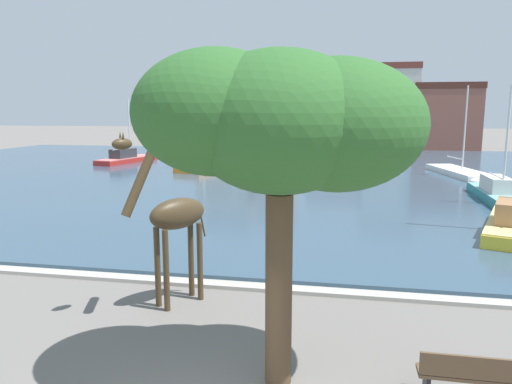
% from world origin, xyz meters
% --- Properties ---
extents(harbor_water, '(85.48, 50.94, 0.24)m').
position_xyz_m(harbor_water, '(0.00, 32.60, 0.12)').
color(harbor_water, '#334C60').
rests_on(harbor_water, ground).
extents(quay_edge_coping, '(85.48, 0.50, 0.12)m').
position_xyz_m(quay_edge_coping, '(0.00, 6.88, 0.06)').
color(quay_edge_coping, '#ADA89E').
rests_on(quay_edge_coping, ground).
extents(giraffe_statue, '(1.91, 2.43, 4.76)m').
position_xyz_m(giraffe_statue, '(-2.23, 5.38, 2.43)').
color(giraffe_statue, '#42331E').
rests_on(giraffe_statue, ground).
extents(sailboat_red, '(3.63, 8.73, 6.43)m').
position_xyz_m(sailboat_red, '(-18.89, 37.80, 0.53)').
color(sailboat_red, red).
rests_on(sailboat_red, ground).
extents(sailboat_teal, '(1.78, 9.44, 6.60)m').
position_xyz_m(sailboat_teal, '(10.63, 21.04, 0.53)').
color(sailboat_teal, teal).
rests_on(sailboat_teal, ground).
extents(sailboat_orange, '(3.47, 6.41, 8.56)m').
position_xyz_m(sailboat_orange, '(-9.73, 33.01, 0.43)').
color(sailboat_orange, orange).
rests_on(sailboat_orange, ground).
extents(sailboat_white, '(4.02, 9.64, 7.16)m').
position_xyz_m(sailboat_white, '(11.25, 32.66, 0.35)').
color(sailboat_white, white).
rests_on(sailboat_white, ground).
extents(sailboat_grey, '(3.65, 8.72, 5.86)m').
position_xyz_m(sailboat_grey, '(-9.34, 42.20, 0.47)').
color(sailboat_grey, '#939399').
rests_on(sailboat_grey, ground).
extents(shade_tree, '(5.27, 3.65, 6.35)m').
position_xyz_m(shade_tree, '(1.07, 2.22, 5.03)').
color(shade_tree, brown).
rests_on(shade_tree, ground).
extents(park_bench, '(1.80, 0.44, 0.92)m').
position_xyz_m(park_bench, '(4.58, 2.18, 0.49)').
color(park_bench, brown).
rests_on(park_bench, ground).
extents(townhouse_corner_house, '(8.19, 7.72, 12.53)m').
position_xyz_m(townhouse_corner_house, '(-15.49, 63.98, 6.28)').
color(townhouse_corner_house, tan).
rests_on(townhouse_corner_house, ground).
extents(townhouse_wide_warehouse, '(5.44, 7.07, 11.55)m').
position_xyz_m(townhouse_wide_warehouse, '(-7.48, 63.48, 5.79)').
color(townhouse_wide_warehouse, tan).
rests_on(townhouse_wide_warehouse, ground).
extents(townhouse_tall_gabled, '(7.35, 7.16, 7.82)m').
position_xyz_m(townhouse_tall_gabled, '(0.62, 61.64, 3.93)').
color(townhouse_tall_gabled, '#C6B293').
rests_on(townhouse_tall_gabled, ground).
extents(townhouse_end_terrace, '(7.11, 6.23, 11.38)m').
position_xyz_m(townhouse_end_terrace, '(7.87, 61.09, 5.71)').
color(townhouse_end_terrace, beige).
rests_on(townhouse_end_terrace, ground).
extents(townhouse_narrow_midrow, '(8.51, 5.73, 8.83)m').
position_xyz_m(townhouse_narrow_midrow, '(14.90, 60.70, 4.43)').
color(townhouse_narrow_midrow, '#8E5142').
rests_on(townhouse_narrow_midrow, ground).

